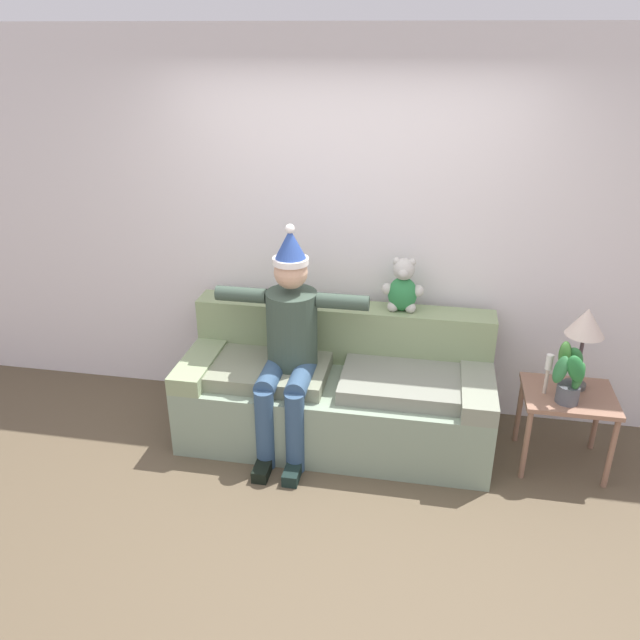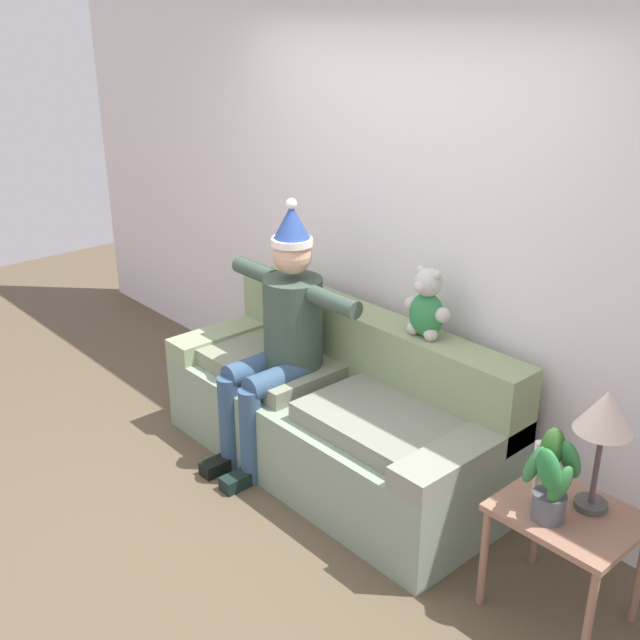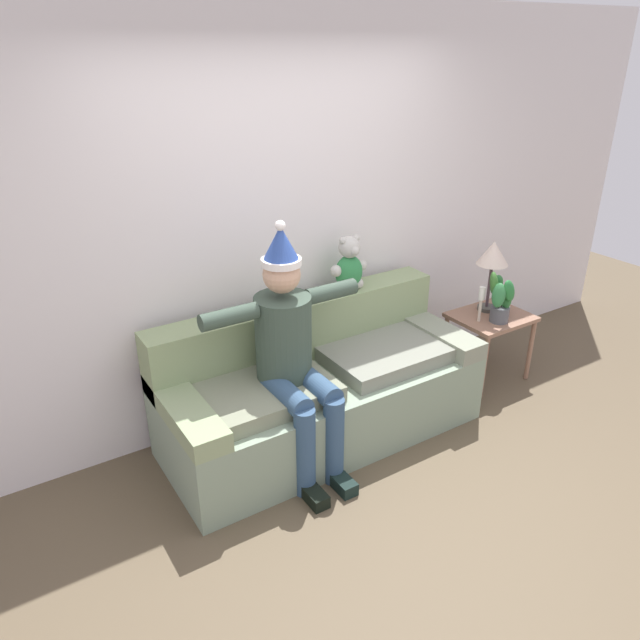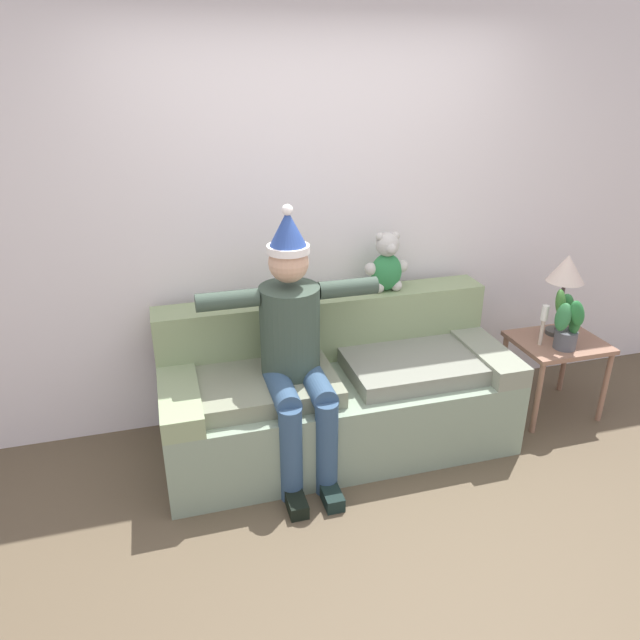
% 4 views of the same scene
% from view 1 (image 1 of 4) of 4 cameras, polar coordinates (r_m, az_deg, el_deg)
% --- Properties ---
extents(ground_plane, '(10.00, 10.00, 0.00)m').
position_cam_1_polar(ground_plane, '(3.87, -1.10, -18.69)').
color(ground_plane, brown).
extents(back_wall, '(7.00, 0.10, 2.70)m').
position_cam_1_polar(back_wall, '(4.53, 2.68, 7.94)').
color(back_wall, silver).
rests_on(back_wall, ground_plane).
extents(couch, '(2.11, 0.86, 0.89)m').
position_cam_1_polar(couch, '(4.47, 1.51, -6.33)').
color(couch, gray).
rests_on(couch, ground_plane).
extents(person_seated, '(1.02, 0.77, 1.55)m').
position_cam_1_polar(person_seated, '(4.17, -2.82, -1.83)').
color(person_seated, '#37483C').
rests_on(person_seated, ground_plane).
extents(teddy_bear, '(0.29, 0.17, 0.38)m').
position_cam_1_polar(teddy_bear, '(4.35, 7.46, 2.94)').
color(teddy_bear, '#2D8043').
rests_on(teddy_bear, couch).
extents(side_table, '(0.57, 0.48, 0.54)m').
position_cam_1_polar(side_table, '(4.42, 21.37, -7.07)').
color(side_table, '#906751').
rests_on(side_table, ground_plane).
extents(table_lamp, '(0.24, 0.24, 0.56)m').
position_cam_1_polar(table_lamp, '(4.28, 22.79, -0.50)').
color(table_lamp, '#43423E').
rests_on(table_lamp, side_table).
extents(potted_plant, '(0.24, 0.24, 0.40)m').
position_cam_1_polar(potted_plant, '(4.19, 21.55, -4.56)').
color(potted_plant, '#50535A').
rests_on(potted_plant, side_table).
extents(candle_tall, '(0.04, 0.04, 0.27)m').
position_cam_1_polar(candle_tall, '(4.24, 19.83, -4.13)').
color(candle_tall, beige).
rests_on(candle_tall, side_table).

